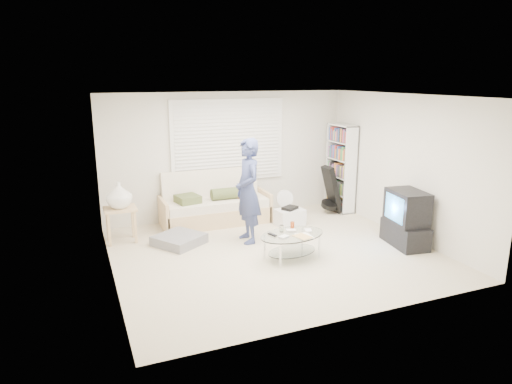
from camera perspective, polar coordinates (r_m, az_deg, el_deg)
name	(u,v)px	position (r m, az deg, el deg)	size (l,w,h in m)	color
ground	(274,252)	(7.49, 2.20, -7.56)	(5.00, 5.00, 0.00)	#BAAC90
room_shell	(262,149)	(7.48, 0.81, 5.39)	(5.02, 4.52, 2.51)	beige
window_blinds	(229,141)	(9.09, -3.46, 6.43)	(2.32, 0.08, 1.62)	silver
futon_sofa	(215,206)	(8.91, -5.15, -1.76)	(2.08, 0.84, 1.02)	tan
grey_floor_pillow	(179,240)	(7.93, -9.58, -5.88)	(0.71, 0.71, 0.16)	#5F5E63
side_table	(119,198)	(8.06, -16.73, -0.69)	(0.54, 0.43, 1.06)	tan
bookshelf	(341,168)	(9.77, 10.53, 2.97)	(0.29, 0.77, 1.82)	white
guitar_case	(331,193)	(9.58, 9.41, -0.10)	(0.40, 0.37, 0.98)	black
floor_fan	(284,201)	(9.22, 3.48, -1.17)	(0.35, 0.23, 0.58)	white
storage_bin	(290,217)	(8.79, 4.24, -3.09)	(0.55, 0.41, 0.37)	white
tv_unit	(406,219)	(8.05, 18.25, -3.24)	(0.59, 0.93, 0.95)	black
coffee_table	(292,239)	(7.17, 4.55, -5.84)	(1.19, 0.87, 0.52)	silver
standing_person	(248,191)	(7.72, -1.02, 0.12)	(0.65, 0.43, 1.79)	navy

